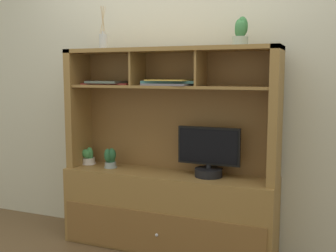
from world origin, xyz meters
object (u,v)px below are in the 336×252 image
Objects in this scene: media_console at (168,190)px; magazine_stack_left at (169,83)px; potted_fern at (89,157)px; potted_orchid at (110,159)px; tv_monitor at (209,156)px; diffuser_bottle at (103,41)px; magazine_stack_centre at (107,83)px; potted_succulent at (241,33)px.

magazine_stack_left is at bearing -65.32° from media_console.
potted_fern is at bearing 175.35° from magazine_stack_left.
potted_orchid is 1.11× the size of potted_fern.
media_console reaches higher than tv_monitor.
media_console is at bearing 3.40° from diffuser_bottle.
magazine_stack_left is 1.00× the size of magazine_stack_centre.
potted_orchid is at bearing 6.23° from diffuser_bottle.
tv_monitor is 0.81m from potted_orchid.
potted_orchid is 0.49× the size of diffuser_bottle.
diffuser_bottle is (-0.55, 0.00, 0.32)m from magazine_stack_left.
media_console is at bearing -1.94° from potted_fern.
potted_fern is 0.97m from magazine_stack_left.
potted_fern is 0.35× the size of magazine_stack_centre.
potted_fern is at bearing 178.10° from tv_monitor.
tv_monitor is at bearing 1.19° from potted_orchid.
potted_succulent is at bearing 1.97° from potted_orchid.
magazine_stack_left is at bearing -4.65° from potted_fern.
magazine_stack_centre reaches higher than potted_orchid.
media_console is at bearing -179.12° from potted_succulent.
tv_monitor is (0.32, -0.01, 0.29)m from media_console.
diffuser_bottle is (0.01, -0.05, 0.32)m from magazine_stack_centre.
diffuser_bottle reaches higher than tv_monitor.
potted_succulent reaches higher than media_console.
tv_monitor is 1.42× the size of diffuser_bottle.
potted_succulent is at bearing 4.86° from magazine_stack_left.
magazine_stack_centre reaches higher than potted_fern.
potted_succulent reaches higher than tv_monitor.
magazine_stack_centre is (-0.54, 0.02, 0.82)m from media_console.
potted_succulent is at bearing -0.77° from magazine_stack_centre.
diffuser_bottle is 1.61× the size of potted_succulent.
media_console is 1.28m from potted_succulent.
tv_monitor is at bearing -1.90° from potted_fern.
tv_monitor is 1.01m from magazine_stack_centre.
magazine_stack_left is 0.63m from diffuser_bottle.
media_console reaches higher than magazine_stack_centre.
media_console is 0.75m from potted_fern.
media_console is 8.08× the size of potted_succulent.
potted_orchid is (-0.81, -0.02, -0.08)m from tv_monitor.
diffuser_bottle is at bearing -173.77° from potted_orchid.
media_console reaches higher than potted_fern.
magazine_stack_centre is at bearing 135.35° from potted_orchid.
potted_succulent is (1.07, -0.01, 0.35)m from magazine_stack_centre.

